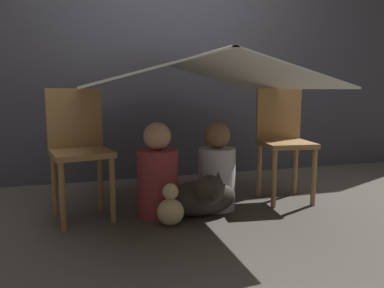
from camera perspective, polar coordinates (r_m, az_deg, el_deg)
name	(u,v)px	position (r m, az deg, el deg)	size (l,w,h in m)	color
ground_plane	(198,216)	(2.60, 0.98, -10.90)	(8.80, 8.80, 0.00)	#47423D
wall_back	(160,47)	(3.66, -4.85, 14.49)	(7.00, 0.05, 2.50)	#3D3D47
chair_left	(79,146)	(2.59, -16.84, -0.30)	(0.43, 0.43, 0.86)	olive
chair_right	(283,138)	(2.99, 13.71, 0.94)	(0.40, 0.40, 0.86)	olive
sheet_canopy	(192,73)	(2.61, 0.00, 10.78)	(1.50, 1.53, 0.22)	silver
person_front	(158,176)	(2.55, -5.26, -4.86)	(0.28, 0.28, 0.64)	maroon
person_second	(217,171)	(2.70, 3.80, -4.18)	(0.27, 0.27, 0.63)	#B2B2B7
dog	(203,196)	(2.52, 1.66, -7.96)	(0.50, 0.41, 0.35)	#332D28
plush_toy	(171,208)	(2.41, -3.29, -9.75)	(0.17, 0.17, 0.27)	beige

